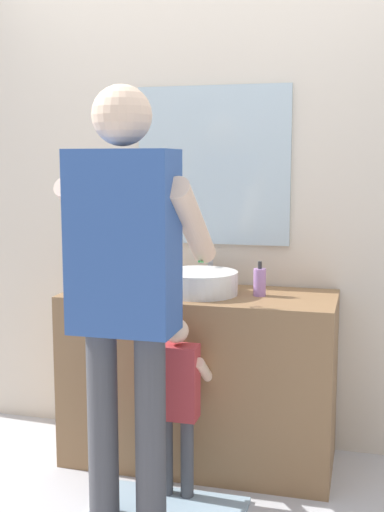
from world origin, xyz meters
TOP-DOWN VIEW (x-y plane):
  - ground_plane at (0.00, 0.00)m, footprint 14.00×14.00m
  - back_wall at (0.00, 0.62)m, footprint 4.40×0.10m
  - vanity_cabinet at (0.00, 0.30)m, footprint 1.30×0.54m
  - sink_basin at (0.00, 0.28)m, footprint 0.37×0.37m
  - faucet at (0.00, 0.50)m, footprint 0.18×0.14m
  - toothbrush_cup at (-0.40, 0.30)m, footprint 0.07×0.07m
  - soap_bottle at (0.29, 0.31)m, footprint 0.06×0.06m
  - child_toddler at (0.00, -0.10)m, footprint 0.25×0.25m
  - adult_parent at (-0.14, -0.34)m, footprint 0.55×0.57m

SIDE VIEW (x-z plane):
  - ground_plane at x=0.00m, z-range 0.00..0.00m
  - vanity_cabinet at x=0.00m, z-range 0.00..0.85m
  - child_toddler at x=0.00m, z-range 0.08..0.90m
  - toothbrush_cup at x=-0.40m, z-range 0.80..1.00m
  - sink_basin at x=0.00m, z-range 0.85..0.96m
  - soap_bottle at x=0.29m, z-range 0.83..1.00m
  - faucet at x=0.00m, z-range 0.84..1.02m
  - adult_parent at x=-0.14m, z-range 0.18..1.95m
  - back_wall at x=0.00m, z-range 0.00..2.70m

